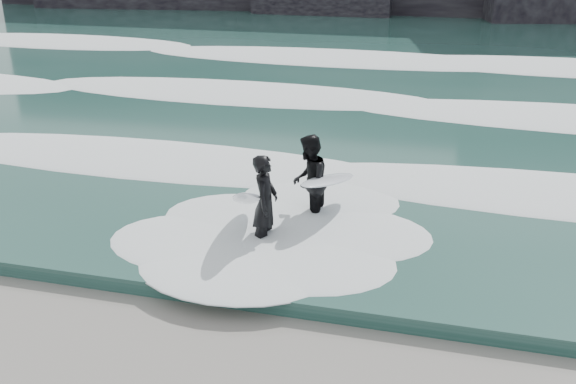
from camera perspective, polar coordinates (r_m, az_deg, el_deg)
name	(u,v)px	position (r m, az deg, el deg)	size (l,w,h in m)	color
sea	(424,49)	(35.23, 11.97, 12.34)	(90.00, 52.00, 0.30)	#234A42
foam_near	(376,175)	(15.80, 7.84, 1.55)	(60.00, 3.20, 0.20)	white
foam_mid	(402,104)	(22.46, 10.09, 7.71)	(60.00, 4.00, 0.24)	white
foam_far	(419,57)	(31.24, 11.58, 11.71)	(60.00, 4.80, 0.30)	white
surfer_left	(262,203)	(12.53, -2.30, -0.95)	(1.20, 1.99, 1.98)	black
surfer_right	(311,181)	(13.54, 2.02, 0.96)	(1.39, 2.24, 2.02)	black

